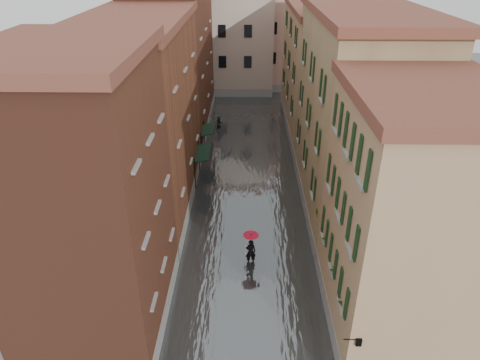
{
  "coord_description": "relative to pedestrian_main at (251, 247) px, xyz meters",
  "views": [
    {
      "loc": [
        -0.09,
        -17.67,
        16.55
      ],
      "look_at": [
        -0.49,
        7.05,
        3.0
      ],
      "focal_mm": 32.0,
      "sensor_mm": 36.0,
      "label": 1
    }
  ],
  "objects": [
    {
      "name": "building_left_near",
      "position": [
        -7.2,
        -4.21,
        5.26
      ],
      "size": [
        6.0,
        8.0,
        13.0
      ],
      "primitive_type": "cube",
      "color": "brown",
      "rests_on": "ground"
    },
    {
      "name": "building_end_cream",
      "position": [
        -3.2,
        35.79,
        5.26
      ],
      "size": [
        12.0,
        9.0,
        13.0
      ],
      "primitive_type": "cube",
      "color": "#B6A391",
      "rests_on": "ground"
    },
    {
      "name": "building_left_mid",
      "position": [
        -7.2,
        6.79,
        5.01
      ],
      "size": [
        6.0,
        14.0,
        12.5
      ],
      "primitive_type": "cube",
      "color": "brown",
      "rests_on": "ground"
    },
    {
      "name": "wall_lantern",
      "position": [
        4.13,
        -8.21,
        1.77
      ],
      "size": [
        0.71,
        0.22,
        0.35
      ],
      "color": "black",
      "rests_on": "ground"
    },
    {
      "name": "building_left_far",
      "position": [
        -7.2,
        21.79,
        5.76
      ],
      "size": [
        6.0,
        16.0,
        14.0
      ],
      "primitive_type": "cube",
      "color": "brown",
      "rests_on": "ground"
    },
    {
      "name": "building_right_near",
      "position": [
        6.8,
        -4.21,
        4.51
      ],
      "size": [
        6.0,
        8.0,
        11.5
      ],
      "primitive_type": "cube",
      "color": "#A07E53",
      "rests_on": "ground"
    },
    {
      "name": "ground",
      "position": [
        -0.2,
        -2.21,
        -1.24
      ],
      "size": [
        120.0,
        120.0,
        0.0
      ],
      "primitive_type": "plane",
      "color": "#5C5C5F",
      "rests_on": "ground"
    },
    {
      "name": "awning_far",
      "position": [
        -3.69,
        14.81,
        1.23
      ],
      "size": [
        1.09,
        2.78,
        2.8
      ],
      "color": "black",
      "rests_on": "ground"
    },
    {
      "name": "floodwater",
      "position": [
        -0.2,
        10.79,
        -1.14
      ],
      "size": [
        10.0,
        60.0,
        0.2
      ],
      "primitive_type": "cube",
      "color": "#484E50",
      "rests_on": "ground"
    },
    {
      "name": "awning_near",
      "position": [
        -3.69,
        10.04,
        1.24
      ],
      "size": [
        1.09,
        3.2,
        2.8
      ],
      "color": "black",
      "rests_on": "ground"
    },
    {
      "name": "window_planters",
      "position": [
        3.92,
        -3.01,
        2.27
      ],
      "size": [
        0.59,
        7.93,
        0.84
      ],
      "color": "#9E4C33",
      "rests_on": "ground"
    },
    {
      "name": "pedestrian_far",
      "position": [
        -3.03,
        20.63,
        -0.44
      ],
      "size": [
        0.94,
        0.84,
        1.58
      ],
      "primitive_type": "imported",
      "rotation": [
        0.0,
        0.0,
        0.39
      ],
      "color": "black",
      "rests_on": "ground"
    },
    {
      "name": "pedestrian_main",
      "position": [
        0.0,
        0.0,
        0.0
      ],
      "size": [
        0.93,
        0.93,
        2.06
      ],
      "color": "black",
      "rests_on": "ground"
    },
    {
      "name": "building_right_far",
      "position": [
        6.8,
        21.79,
        4.51
      ],
      "size": [
        6.0,
        16.0,
        11.5
      ],
      "primitive_type": "cube",
      "color": "#A07E53",
      "rests_on": "ground"
    },
    {
      "name": "building_right_mid",
      "position": [
        6.8,
        6.79,
        5.26
      ],
      "size": [
        6.0,
        14.0,
        13.0
      ],
      "primitive_type": "cube",
      "color": "#9A8A5D",
      "rests_on": "ground"
    },
    {
      "name": "building_end_pink",
      "position": [
        5.8,
        37.79,
        4.76
      ],
      "size": [
        10.0,
        9.0,
        12.0
      ],
      "primitive_type": "cube",
      "color": "tan",
      "rests_on": "ground"
    }
  ]
}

